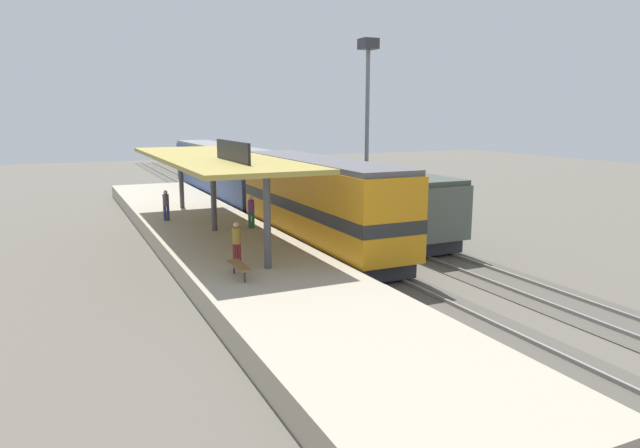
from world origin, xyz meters
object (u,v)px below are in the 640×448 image
Objects in this scene: platform_bench at (239,266)px; person_waiting at (237,241)px; person_boarding at (251,210)px; locomotive at (318,203)px; light_mast at (368,89)px; passenger_carriage_single at (221,172)px; freight_car at (381,201)px; person_walking at (166,204)px.

person_waiting is (0.49, 1.87, 0.51)m from platform_bench.
person_waiting and person_boarding have the same top height.
light_mast reaches higher than locomotive.
platform_bench is at bearing -103.95° from passenger_carriage_single.
light_mast is at bearing 66.45° from freight_car.
person_walking is (-6.32, -11.49, -0.46)m from passenger_carriage_single.
freight_car is 12.00m from person_walking.
freight_car reaches higher than platform_bench.
locomotive is (6.00, 6.16, 1.07)m from platform_bench.
person_waiting is (-5.51, -4.28, -0.56)m from locomotive.
person_boarding is (2.81, 6.73, 0.00)m from person_waiting.
person_waiting is at bearing -142.15° from locomotive.
locomotive is at bearing -42.14° from person_boarding.
locomotive is 13.25m from light_mast.
platform_bench is 13.11m from freight_car.
locomotive is 9.10m from person_walking.
light_mast is (13.80, 15.04, 7.05)m from platform_bench.
passenger_carriage_single reaches higher than person_walking.
locomotive is 4.87m from freight_car.
person_waiting is at bearing -85.71° from person_walking.
person_walking is (-14.12, -2.36, -6.54)m from light_mast.
passenger_carriage_single is 1.71× the size of light_mast.
person_boarding is at bearing -99.84° from passenger_carriage_single.
passenger_carriage_single is 17.10m from freight_car.
passenger_carriage_single is at bearing 80.16° from person_boarding.
person_boarding is at bearing 172.93° from freight_car.
freight_car is at bearing -24.49° from person_walking.
freight_car reaches higher than person_waiting.
locomotive is 1.20× the size of freight_car.
light_mast is at bearing 47.46° from platform_bench.
light_mast is 6.84× the size of person_waiting.
person_walking is at bearing -118.83° from passenger_carriage_single.
platform_bench is 0.15× the size of light_mast.
passenger_carriage_single is at bearing 61.17° from person_walking.
passenger_carriage_single reaches higher than freight_car.
person_boarding is at bearing -148.49° from light_mast.
freight_car is 1.03× the size of light_mast.
person_walking reaches higher than platform_bench.
person_boarding is at bearing 69.00° from platform_bench.
platform_bench is 0.12× the size of locomotive.
person_waiting is at bearing -150.07° from freight_car.
light_mast is at bearing 48.70° from locomotive.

